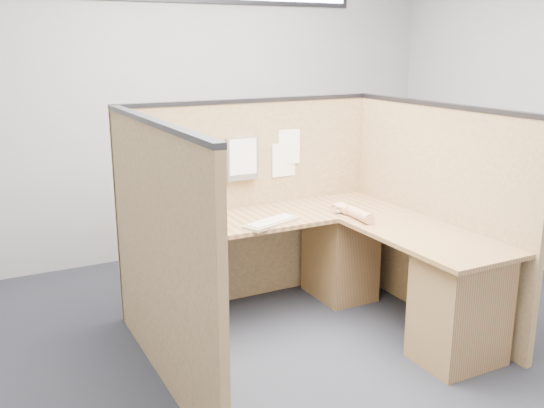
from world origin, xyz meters
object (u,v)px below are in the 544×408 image
l_desk (321,273)px  mouse (341,210)px  keyboard (271,222)px  laptop (176,214)px

l_desk → mouse: bearing=36.4°
mouse → keyboard: bearing=-177.7°
l_desk → mouse: size_ratio=17.12×
l_desk → keyboard: (-0.29, 0.19, 0.35)m
keyboard → mouse: mouse is taller
laptop → keyboard: 0.65m
mouse → laptop: bearing=164.7°
laptop → keyboard: bearing=-33.8°
keyboard → mouse: 0.58m
l_desk → keyboard: bearing=146.7°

